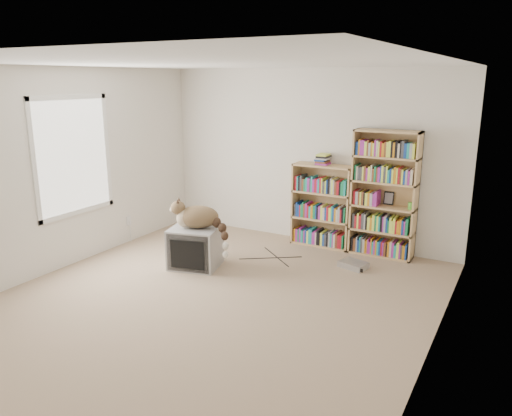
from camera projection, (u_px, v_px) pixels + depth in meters
The scene contains 16 objects.
floor at pixel (214, 301), 5.44m from camera, with size 4.50×5.00×0.01m, color tan.
wall_back at pixel (308, 157), 7.24m from camera, with size 4.50×0.02×2.50m, color silver.
wall_left at pixel (61, 170), 6.19m from camera, with size 0.02×5.00×2.50m, color silver.
wall_right at pixel (440, 218), 4.07m from camera, with size 0.02×5.00×2.50m, color silver.
ceiling at pixel (208, 63), 4.81m from camera, with size 4.50×5.00×0.02m, color white.
window at pixel (73, 156), 6.31m from camera, with size 0.02×1.22×1.52m, color white.
crt_tv at pixel (196, 247), 6.39m from camera, with size 0.71×0.67×0.52m.
cat at pixel (202, 221), 6.26m from camera, with size 0.88×0.55×0.62m.
bookcase_tall at pixel (384, 197), 6.68m from camera, with size 0.85×0.30×1.71m.
bookcase_short at pixel (323, 209), 7.16m from camera, with size 0.86×0.30×1.18m.
book_stack at pixel (322, 159), 6.99m from camera, with size 0.18×0.23×0.15m, color #AC1623.
green_mug at pixel (411, 206), 6.51m from camera, with size 0.08×0.08×0.09m, color #52BB35.
framed_print at pixel (389, 198), 6.73m from camera, with size 0.13×0.01×0.18m, color black.
dvd_player at pixel (354, 265), 6.39m from camera, with size 0.34×0.24×0.08m, color #B7B7BC.
wall_outlet at pixel (129, 221), 7.35m from camera, with size 0.01×0.08×0.13m, color silver.
floor_cables at pixel (301, 261), 6.61m from camera, with size 1.20×0.70×0.01m, color black, non-canonical shape.
Camera 1 is at (2.84, -4.16, 2.36)m, focal length 35.00 mm.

